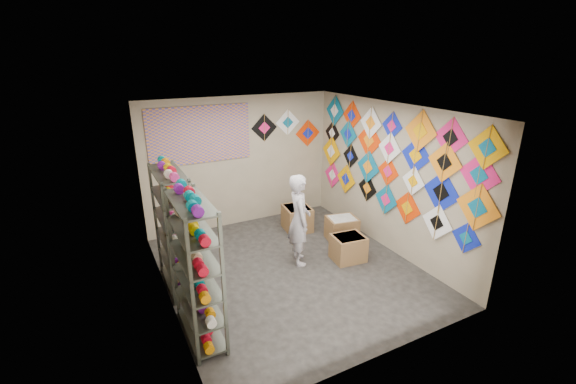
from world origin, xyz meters
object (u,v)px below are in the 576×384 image
shelf_rack_back (174,230)px  carton_b (342,229)px  shopkeeper (299,220)px  shelf_rack_front (196,270)px  carton_a (348,248)px  carton_c (297,218)px

shelf_rack_back → carton_b: 3.28m
shelf_rack_back → carton_b: shelf_rack_back is taller
shopkeeper → carton_b: shopkeeper is taller
shelf_rack_front → carton_b: size_ratio=3.37×
shelf_rack_back → carton_a: 3.00m
shelf_rack_back → carton_a: (2.85, -0.61, -0.72)m
shopkeeper → carton_c: bearing=-10.8°
shelf_rack_front → shelf_rack_back: 1.30m
carton_c → shopkeeper: bearing=-109.6°
carton_a → carton_b: (0.35, 0.70, 0.00)m
carton_c → shelf_rack_back: bearing=-153.3°
carton_a → shelf_rack_front: bearing=-160.0°
shelf_rack_front → shopkeeper: shelf_rack_front is taller
shelf_rack_back → shopkeeper: (2.04, -0.26, -0.14)m
shopkeeper → carton_a: (0.81, -0.35, -0.58)m
shopkeeper → carton_b: bearing=-56.5°
shopkeeper → shelf_rack_back: bearing=99.4°
shelf_rack_front → carton_c: bearing=39.9°
shelf_rack_front → carton_c: (2.64, 2.21, -0.70)m
shelf_rack_back → carton_a: size_ratio=3.46×
shelf_rack_front → carton_c: 3.52m
shelf_rack_back → carton_c: size_ratio=3.30×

